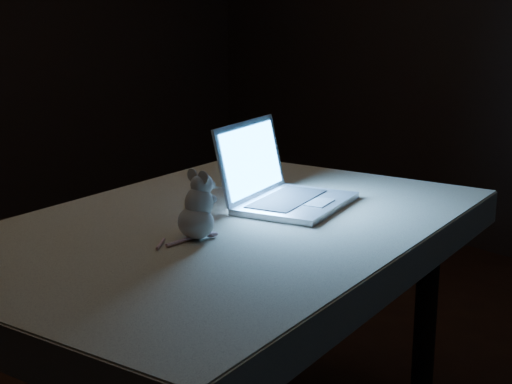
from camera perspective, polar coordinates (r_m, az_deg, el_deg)
floor at (r=2.85m, az=-7.73°, el=-14.10°), size 5.00×5.00×0.00m
table at (r=2.15m, az=-2.38°, el=-12.31°), size 1.63×1.29×0.76m
tablecloth at (r=2.01m, az=-2.80°, el=-3.69°), size 1.66×1.23×0.10m
laptop at (r=2.13m, az=3.18°, el=2.04°), size 0.45×0.43×0.24m
plush_mouse at (r=1.84m, az=-4.68°, el=-1.02°), size 0.14×0.14×0.17m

